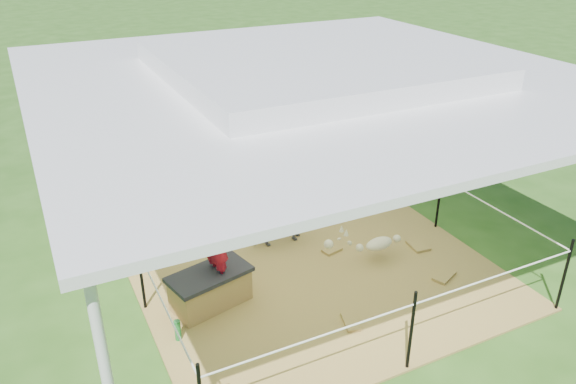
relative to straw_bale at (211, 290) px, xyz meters
name	(u,v)px	position (x,y,z in m)	size (l,w,h in m)	color
ground	(307,264)	(1.50, 0.30, -0.24)	(90.00, 90.00, 0.00)	#2D5919
hay_patch	(307,263)	(1.50, 0.30, -0.22)	(4.60, 4.60, 0.03)	brown
canopy_tent	(311,72)	(1.50, 0.30, 2.46)	(6.30, 6.30, 2.90)	silver
rope_fence	(308,223)	(1.50, 0.30, 0.41)	(4.54, 4.54, 1.00)	black
straw_bale	(211,290)	(0.00, 0.00, 0.00)	(0.93, 0.46, 0.41)	#A3753B
dark_cloth	(209,274)	(0.00, 0.00, 0.23)	(0.99, 0.52, 0.05)	black
woman	(215,234)	(0.10, 0.00, 0.76)	(0.41, 0.27, 1.11)	red
green_bottle	(178,330)	(-0.55, -0.45, -0.08)	(0.07, 0.07, 0.26)	#19732A
pony	(284,220)	(1.43, 0.90, 0.19)	(0.42, 0.93, 0.79)	#525257
pink_hat	(284,192)	(1.43, 0.90, 0.64)	(0.24, 0.24, 0.11)	pink
foal	(379,242)	(2.42, -0.07, 0.08)	(1.02, 0.57, 0.57)	beige
trash_barrel	(336,88)	(5.61, 6.46, 0.22)	(0.58, 0.58, 0.91)	blue
picnic_table_near	(207,91)	(2.71, 7.98, 0.12)	(1.72, 1.24, 0.72)	brown
picnic_table_far	(319,58)	(6.92, 9.65, 0.19)	(2.05, 1.48, 0.85)	brown
distant_person	(257,75)	(4.27, 8.34, 0.29)	(0.51, 0.39, 1.04)	#3773D0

